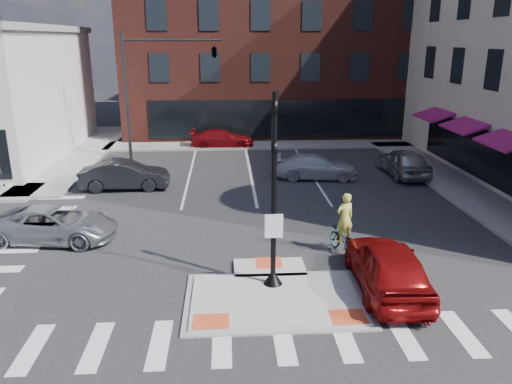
{
  "coord_description": "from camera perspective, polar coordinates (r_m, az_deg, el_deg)",
  "views": [
    {
      "loc": [
        -1.41,
        -13.7,
        7.53
      ],
      "look_at": [
        -0.3,
        4.11,
        2.0
      ],
      "focal_mm": 35.0,
      "sensor_mm": 36.0,
      "label": 1
    }
  ],
  "objects": [
    {
      "name": "bg_car_dark",
      "position": [
        26.66,
        -14.77,
        1.89
      ],
      "size": [
        4.54,
        1.69,
        1.48
      ],
      "primitive_type": "imported",
      "rotation": [
        0.0,
        0.0,
        1.6
      ],
      "color": "black",
      "rests_on": "ground"
    },
    {
      "name": "building_far_left",
      "position": [
        65.8,
        -6.01,
        14.92
      ],
      "size": [
        10.0,
        12.0,
        10.0
      ],
      "primitive_type": "cube",
      "color": "slate",
      "rests_on": "ground"
    },
    {
      "name": "red_sedan",
      "position": [
        16.03,
        14.79,
        -8.14
      ],
      "size": [
        2.18,
        4.91,
        1.64
      ],
      "primitive_type": "imported",
      "rotation": [
        0.0,
        0.0,
        3.09
      ],
      "color": "maroon",
      "rests_on": "ground"
    },
    {
      "name": "white_pickup",
      "position": [
        28.0,
        6.88,
        2.89
      ],
      "size": [
        4.72,
        2.31,
        1.32
      ],
      "primitive_type": "imported",
      "rotation": [
        0.0,
        0.0,
        1.47
      ],
      "color": "silver",
      "rests_on": "ground"
    },
    {
      "name": "mast_arm_signal",
      "position": [
        31.8,
        -7.52,
        14.69
      ],
      "size": [
        6.1,
        2.24,
        8.0
      ],
      "color": "black",
      "rests_on": "ground"
    },
    {
      "name": "sidewalk_n",
      "position": [
        36.74,
        3.43,
        5.48
      ],
      "size": [
        26.0,
        3.0,
        0.15
      ],
      "primitive_type": "cube",
      "color": "gray",
      "rests_on": "ground"
    },
    {
      "name": "cyclist",
      "position": [
        18.32,
        10.02,
        -4.7
      ],
      "size": [
        1.2,
        1.94,
        2.3
      ],
      "rotation": [
        0.0,
        0.0,
        3.47
      ],
      "color": "#3F3F44",
      "rests_on": "ground"
    },
    {
      "name": "bg_car_silver",
      "position": [
        29.54,
        16.5,
        3.31
      ],
      "size": [
        1.97,
        4.67,
        1.58
      ],
      "primitive_type": "imported",
      "rotation": [
        0.0,
        0.0,
        3.16
      ],
      "color": "#9DA0A4",
      "rests_on": "ground"
    },
    {
      "name": "bg_car_red",
      "position": [
        35.87,
        -3.88,
        6.12
      ],
      "size": [
        4.51,
        1.93,
        1.3
      ],
      "primitive_type": "imported",
      "rotation": [
        0.0,
        0.0,
        1.55
      ],
      "color": "maroon",
      "rests_on": "ground"
    },
    {
      "name": "signal_pole",
      "position": [
        15.09,
        2.03,
        -2.85
      ],
      "size": [
        0.6,
        0.6,
        5.98
      ],
      "color": "black",
      "rests_on": "refuge_island"
    },
    {
      "name": "building_far_right",
      "position": [
        68.52,
        5.39,
        15.86
      ],
      "size": [
        12.0,
        12.0,
        12.0
      ],
      "primitive_type": "cube",
      "color": "brown",
      "rests_on": "ground"
    },
    {
      "name": "sidewalk_e",
      "position": [
        27.69,
        22.77,
        0.22
      ],
      "size": [
        3.0,
        24.0,
        0.15
      ],
      "primitive_type": "cube",
      "color": "gray",
      "rests_on": "ground"
    },
    {
      "name": "refuge_island",
      "position": [
        15.45,
        2.17,
        -11.75
      ],
      "size": [
        5.4,
        4.65,
        0.13
      ],
      "color": "gray",
      "rests_on": "ground"
    },
    {
      "name": "silver_suv",
      "position": [
        20.73,
        -22.03,
        -3.43
      ],
      "size": [
        5.04,
        2.81,
        1.33
      ],
      "primitive_type": "imported",
      "rotation": [
        0.0,
        0.0,
        1.44
      ],
      "color": "#A7A9AF",
      "rests_on": "ground"
    },
    {
      "name": "building_n",
      "position": [
        45.91,
        2.05,
        17.54
      ],
      "size": [
        24.4,
        18.4,
        15.5
      ],
      "color": "#57221B",
      "rests_on": "ground"
    },
    {
      "name": "ground",
      "position": [
        15.7,
        2.08,
        -11.45
      ],
      "size": [
        120.0,
        120.0,
        0.0
      ],
      "primitive_type": "plane",
      "color": "#28282B",
      "rests_on": "ground"
    }
  ]
}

